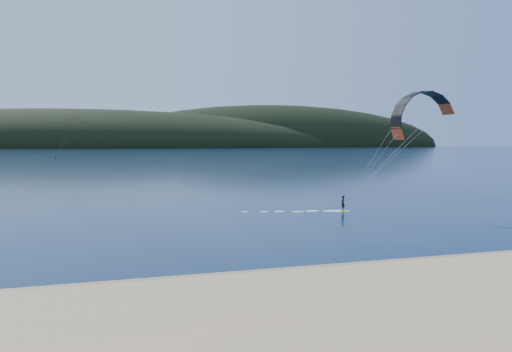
# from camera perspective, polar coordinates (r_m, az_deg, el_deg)

# --- Properties ---
(ground) EXTENTS (1800.00, 1800.00, 0.00)m
(ground) POSITION_cam_1_polar(r_m,az_deg,el_deg) (22.15, 3.79, -14.84)
(ground) COLOR #081A3C
(ground) RESTS_ON ground
(wet_sand) EXTENTS (220.00, 2.50, 0.10)m
(wet_sand) POSITION_cam_1_polar(r_m,az_deg,el_deg) (26.22, 0.34, -11.72)
(wet_sand) COLOR #8E7C52
(wet_sand) RESTS_ON ground
(headland) EXTENTS (1200.00, 310.00, 140.00)m
(headland) POSITION_cam_1_polar(r_m,az_deg,el_deg) (765.05, -15.74, 3.24)
(headland) COLOR black
(headland) RESTS_ON ground
(kitesurfer_near) EXTENTS (21.12, 6.63, 12.33)m
(kitesurfer_near) POSITION_cam_1_polar(r_m,az_deg,el_deg) (51.41, 18.35, 5.39)
(kitesurfer_near) COLOR #B6CE18
(kitesurfer_near) RESTS_ON ground
(kitesurfer_far) EXTENTS (12.50, 7.63, 17.63)m
(kitesurfer_far) POSITION_cam_1_polar(r_m,az_deg,el_deg) (219.68, -20.42, 5.66)
(kitesurfer_far) COLOR #B6CE18
(kitesurfer_far) RESTS_ON ground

